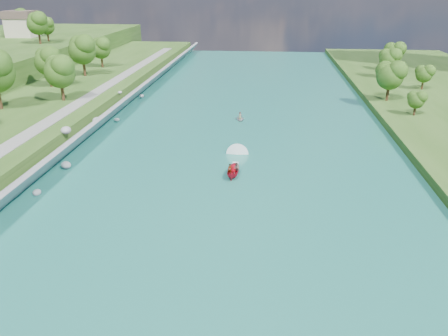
# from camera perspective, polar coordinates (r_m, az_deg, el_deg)

# --- Properties ---
(ground) EXTENTS (260.00, 260.00, 0.00)m
(ground) POSITION_cam_1_polar(r_m,az_deg,el_deg) (50.82, -0.67, -7.18)
(ground) COLOR #2D5119
(ground) RESTS_ON ground
(river_water) EXTENTS (55.00, 240.00, 0.10)m
(river_water) POSITION_cam_1_polar(r_m,az_deg,el_deg) (68.76, 1.19, 1.19)
(river_water) COLOR #1A6260
(river_water) RESTS_ON ground
(ridge_west) EXTENTS (60.00, 120.00, 9.00)m
(ridge_west) POSITION_cam_1_polar(r_m,az_deg,el_deg) (165.34, -27.01, 13.20)
(ridge_west) COLOR #2D5119
(ridge_west) RESTS_ON ground
(riprap_bank) EXTENTS (4.34, 236.00, 4.53)m
(riprap_bank) POSITION_cam_1_polar(r_m,az_deg,el_deg) (73.74, -19.34, 2.83)
(riprap_bank) COLOR slate
(riprap_bank) RESTS_ON ground
(riverside_path) EXTENTS (3.00, 200.00, 0.10)m
(riverside_path) POSITION_cam_1_polar(r_m,az_deg,el_deg) (77.10, -23.71, 4.41)
(riverside_path) COLOR gray
(riverside_path) RESTS_ON berm_west
(trees_ridge) EXTENTS (23.04, 43.26, 10.85)m
(trees_ridge) POSITION_cam_1_polar(r_m,az_deg,el_deg) (153.82, -24.59, 16.65)
(trees_ridge) COLOR #264C14
(trees_ridge) RESTS_ON ridge_west
(motorboat) EXTENTS (3.60, 18.87, 2.05)m
(motorboat) POSITION_cam_1_polar(r_m,az_deg,el_deg) (63.57, 1.29, 0.02)
(motorboat) COLOR #B20E20
(motorboat) RESTS_ON river_water
(raft) EXTENTS (2.57, 3.28, 1.63)m
(raft) POSITION_cam_1_polar(r_m,az_deg,el_deg) (88.78, 2.11, 6.51)
(raft) COLOR gray
(raft) RESTS_ON river_water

